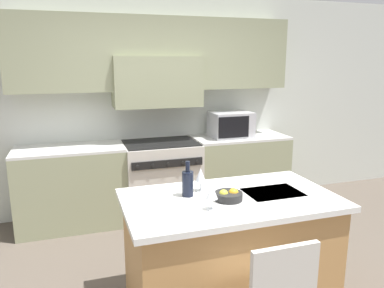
{
  "coord_description": "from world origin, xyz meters",
  "views": [
    {
      "loc": [
        -1.0,
        -2.46,
        1.91
      ],
      "look_at": [
        0.05,
        0.78,
        1.14
      ],
      "focal_mm": 35.0,
      "sensor_mm": 36.0,
      "label": 1
    }
  ],
  "objects_px": {
    "microwave": "(231,124)",
    "wine_bottle": "(188,183)",
    "fruit_bowl": "(229,196)",
    "range_stove": "(161,179)",
    "wine_glass_far": "(201,176)",
    "wine_glass_near": "(212,192)"
  },
  "relations": [
    {
      "from": "range_stove",
      "to": "wine_glass_far",
      "type": "bearing_deg",
      "value": -92.19
    },
    {
      "from": "range_stove",
      "to": "wine_glass_far",
      "type": "height_order",
      "value": "wine_glass_far"
    },
    {
      "from": "wine_bottle",
      "to": "fruit_bowl",
      "type": "relative_size",
      "value": 1.3
    },
    {
      "from": "wine_glass_far",
      "to": "fruit_bowl",
      "type": "xyz_separation_m",
      "value": [
        0.13,
        -0.25,
        -0.09
      ]
    },
    {
      "from": "microwave",
      "to": "wine_bottle",
      "type": "distance_m",
      "value": 2.08
    },
    {
      "from": "fruit_bowl",
      "to": "wine_bottle",
      "type": "bearing_deg",
      "value": 146.5
    },
    {
      "from": "wine_glass_near",
      "to": "wine_glass_far",
      "type": "height_order",
      "value": "same"
    },
    {
      "from": "wine_bottle",
      "to": "wine_glass_far",
      "type": "relative_size",
      "value": 1.48
    },
    {
      "from": "wine_bottle",
      "to": "wine_glass_near",
      "type": "distance_m",
      "value": 0.32
    },
    {
      "from": "microwave",
      "to": "wine_glass_near",
      "type": "height_order",
      "value": "microwave"
    },
    {
      "from": "range_stove",
      "to": "wine_glass_near",
      "type": "xyz_separation_m",
      "value": [
        -0.11,
        -2.03,
        0.55
      ]
    },
    {
      "from": "wine_bottle",
      "to": "microwave",
      "type": "bearing_deg",
      "value": 57.26
    },
    {
      "from": "microwave",
      "to": "wine_glass_far",
      "type": "xyz_separation_m",
      "value": [
        -0.99,
        -1.67,
        -0.09
      ]
    },
    {
      "from": "range_stove",
      "to": "wine_glass_near",
      "type": "distance_m",
      "value": 2.11
    },
    {
      "from": "microwave",
      "to": "wine_bottle",
      "type": "xyz_separation_m",
      "value": [
        -1.12,
        -1.74,
        -0.11
      ]
    },
    {
      "from": "microwave",
      "to": "range_stove",
      "type": "bearing_deg",
      "value": -178.85
    },
    {
      "from": "microwave",
      "to": "wine_glass_near",
      "type": "distance_m",
      "value": 2.3
    },
    {
      "from": "wine_bottle",
      "to": "wine_glass_near",
      "type": "xyz_separation_m",
      "value": [
        0.08,
        -0.31,
        0.02
      ]
    },
    {
      "from": "wine_glass_near",
      "to": "wine_glass_far",
      "type": "relative_size",
      "value": 1.0
    },
    {
      "from": "wine_glass_near",
      "to": "wine_glass_far",
      "type": "xyz_separation_m",
      "value": [
        0.05,
        0.39,
        0.0
      ]
    },
    {
      "from": "wine_bottle",
      "to": "fruit_bowl",
      "type": "bearing_deg",
      "value": -33.5
    },
    {
      "from": "range_stove",
      "to": "microwave",
      "type": "xyz_separation_m",
      "value": [
        0.93,
        0.02,
        0.63
      ]
    }
  ]
}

